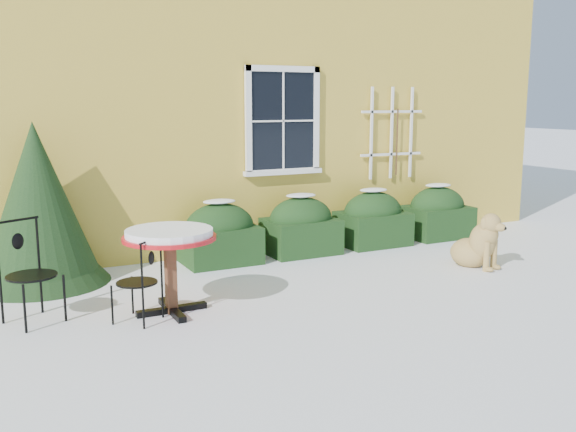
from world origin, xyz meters
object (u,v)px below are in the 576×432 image
evergreen_shrub (39,219)px  dog (478,245)px  patio_chair_near (140,280)px  bistro_table (170,243)px  patio_chair_far (29,272)px

evergreen_shrub → dog: (5.46, -1.90, -0.49)m
evergreen_shrub → patio_chair_near: 2.17m
bistro_table → dog: bistro_table is taller
evergreen_shrub → patio_chair_far: size_ratio=1.90×
evergreen_shrub → bistro_table: evergreen_shrub is taller
patio_chair_near → dog: size_ratio=0.99×
evergreen_shrub → bistro_table: (1.12, -1.87, -0.04)m
evergreen_shrub → patio_chair_far: evergreen_shrub is taller
patio_chair_near → dog: (4.71, 0.10, -0.12)m
patio_chair_far → dog: bearing=-29.2°
bistro_table → patio_chair_far: 1.46m
bistro_table → patio_chair_far: (-1.39, 0.38, -0.24)m
patio_chair_far → evergreen_shrub: bearing=54.9°
patio_chair_far → dog: 5.75m
evergreen_shrub → dog: bearing=-19.2°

